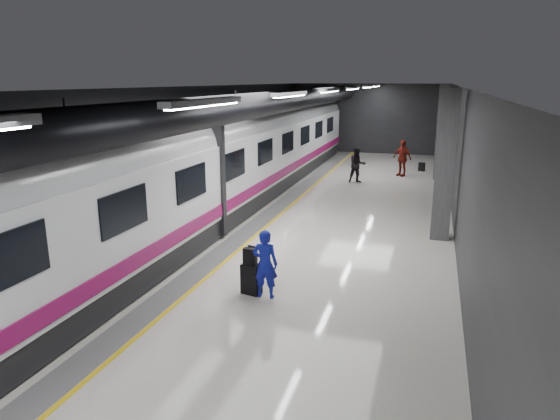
% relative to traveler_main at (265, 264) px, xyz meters
% --- Properties ---
extents(ground, '(40.00, 40.00, 0.00)m').
position_rel_traveler_main_xyz_m(ground, '(-0.80, 3.67, -0.79)').
color(ground, silver).
rests_on(ground, ground).
extents(platform_hall, '(10.02, 40.02, 4.51)m').
position_rel_traveler_main_xyz_m(platform_hall, '(-1.08, 4.63, 2.75)').
color(platform_hall, black).
rests_on(platform_hall, ground).
extents(train, '(3.05, 38.00, 4.05)m').
position_rel_traveler_main_xyz_m(train, '(-4.05, 3.67, 1.28)').
color(train, black).
rests_on(train, ground).
extents(traveler_main, '(0.60, 0.41, 1.58)m').
position_rel_traveler_main_xyz_m(traveler_main, '(0.00, 0.00, 0.00)').
color(traveler_main, '#1822B8').
rests_on(traveler_main, ground).
extents(suitcase_main, '(0.48, 0.35, 0.70)m').
position_rel_traveler_main_xyz_m(suitcase_main, '(-0.36, 0.09, -0.44)').
color(suitcase_main, black).
rests_on(suitcase_main, ground).
extents(shoulder_bag, '(0.29, 0.16, 0.38)m').
position_rel_traveler_main_xyz_m(shoulder_bag, '(-0.39, 0.08, 0.11)').
color(shoulder_bag, black).
rests_on(shoulder_bag, suitcase_main).
extents(traveler_far_a, '(1.01, 0.92, 1.68)m').
position_rel_traveler_main_xyz_m(traveler_far_a, '(0.01, 13.50, 0.05)').
color(traveler_far_a, black).
rests_on(traveler_far_a, ground).
extents(traveler_far_b, '(1.14, 0.96, 1.82)m').
position_rel_traveler_main_xyz_m(traveler_far_b, '(1.92, 15.86, 0.12)').
color(traveler_far_b, maroon).
rests_on(traveler_far_b, ground).
extents(suitcase_far, '(0.36, 0.30, 0.46)m').
position_rel_traveler_main_xyz_m(suitcase_far, '(2.87, 17.57, -0.56)').
color(suitcase_far, black).
rests_on(suitcase_far, ground).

